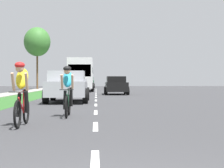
# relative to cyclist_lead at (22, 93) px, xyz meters

# --- Properties ---
(ground_plane) EXTENTS (120.00, 120.00, 0.00)m
(ground_plane) POSITION_rel_cyclist_lead_xyz_m (1.82, 13.88, -0.81)
(ground_plane) COLOR #38383A
(grass_verge) EXTENTS (2.80, 70.00, 0.01)m
(grass_verge) POSITION_rel_cyclist_lead_xyz_m (-3.19, 13.88, -0.81)
(grass_verge) COLOR #2D6026
(grass_verge) RESTS_ON ground_plane
(lane_markings_center) EXTENTS (0.12, 53.80, 0.01)m
(lane_markings_center) POSITION_rel_cyclist_lead_xyz_m (1.82, 17.88, -0.81)
(lane_markings_center) COLOR white
(lane_markings_center) RESTS_ON ground_plane
(cyclist_lead) EXTENTS (0.42, 1.72, 1.58)m
(cyclist_lead) POSITION_rel_cyclist_lead_xyz_m (0.00, 0.00, 0.00)
(cyclist_lead) COLOR black
(cyclist_lead) RESTS_ON ground_plane
(cyclist_trailing) EXTENTS (0.42, 1.72, 1.58)m
(cyclist_trailing) POSITION_rel_cyclist_lead_xyz_m (0.95, 2.34, 0.00)
(cyclist_trailing) COLOR black
(cyclist_trailing) RESTS_ON ground_plane
(pickup_silver) EXTENTS (2.22, 5.10, 1.64)m
(pickup_silver) POSITION_rel_cyclist_lead_xyz_m (0.32, 10.35, 0.02)
(pickup_silver) COLOR #A5A8AD
(pickup_silver) RESTS_ON ground_plane
(sedan_black) EXTENTS (1.98, 4.30, 1.52)m
(sedan_black) POSITION_rel_cyclist_lead_xyz_m (3.52, 21.37, -0.04)
(sedan_black) COLOR black
(sedan_black) RESTS_ON ground_plane
(bus_white) EXTENTS (2.78, 11.60, 3.48)m
(bus_white) POSITION_rel_cyclist_lead_xyz_m (0.20, 32.46, 1.17)
(bus_white) COLOR silver
(bus_white) RESTS_ON ground_plane
(suv_dark_green) EXTENTS (2.15, 4.70, 1.79)m
(suv_dark_green) POSITION_rel_cyclist_lead_xyz_m (0.53, 51.14, 0.14)
(suv_dark_green) COLOR #194C2D
(suv_dark_green) RESTS_ON ground_plane
(street_tree_far) EXTENTS (3.58, 3.58, 8.44)m
(street_tree_far) POSITION_rel_cyclist_lead_xyz_m (-6.16, 40.31, 5.64)
(street_tree_far) COLOR brown
(street_tree_far) RESTS_ON ground_plane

